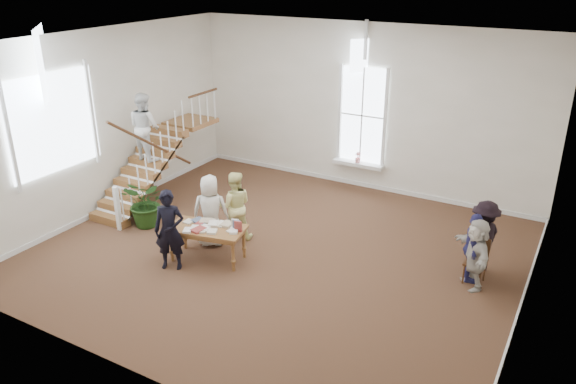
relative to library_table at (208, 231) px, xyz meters
The scene contains 12 objects.
ground 1.70m from the library_table, 41.77° to the left, with size 10.00×10.00×0.00m, color #4A321D.
room_shell 5.56m from the library_table, 77.93° to the left, with size 10.49×10.00×10.00m.
staircase 3.77m from the library_table, 150.69° to the left, with size 1.10×4.10×2.92m.
library_table is the anchor object (origin of this frame).
police_officer 0.82m from the library_table, 124.61° to the right, with size 0.63×0.41×1.72m, color black.
elderly_woman 0.71m from the library_table, 120.89° to the left, with size 0.80×0.52×1.64m, color silver.
person_yellow 1.10m from the library_table, 92.84° to the left, with size 0.79×0.61×1.62m, color #F3EE98.
woman_cluster_a 5.39m from the library_table, 20.38° to the left, with size 0.85×0.35×1.45m, color navy.
woman_cluster_b 5.66m from the library_table, 24.28° to the left, with size 1.01×0.58×1.56m, color black.
woman_cluster_c 5.43m from the library_table, 18.01° to the left, with size 1.34×0.43×1.44m, color beige.
floor_plant 2.32m from the library_table, 165.32° to the left, with size 1.08×0.94×1.20m, color #1C3D13.
side_chair 5.51m from the library_table, 20.33° to the left, with size 0.42×0.42×0.92m.
Camera 1 is at (5.53, -9.43, 5.98)m, focal length 35.00 mm.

